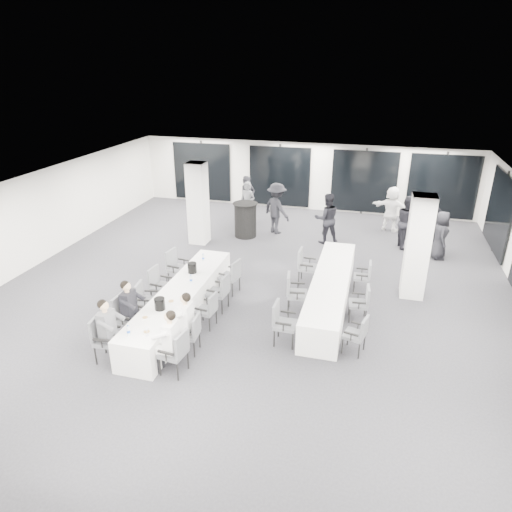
% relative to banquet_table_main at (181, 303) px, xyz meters
% --- Properties ---
extents(room, '(14.04, 16.04, 2.84)m').
position_rel_banquet_table_main_xyz_m(room, '(2.25, 2.76, 1.01)').
color(room, '#26262B').
rests_on(room, ground).
extents(column_left, '(0.60, 0.60, 2.80)m').
position_rel_banquet_table_main_xyz_m(column_left, '(-1.43, 4.85, 1.02)').
color(column_left, silver).
rests_on(column_left, floor).
extents(column_right, '(0.60, 0.60, 2.80)m').
position_rel_banquet_table_main_xyz_m(column_right, '(5.57, 2.65, 1.02)').
color(column_right, silver).
rests_on(column_right, floor).
extents(banquet_table_main, '(0.90, 5.00, 0.75)m').
position_rel_banquet_table_main_xyz_m(banquet_table_main, '(0.00, 0.00, 0.00)').
color(banquet_table_main, white).
rests_on(banquet_table_main, floor).
extents(banquet_table_side, '(0.90, 5.00, 0.75)m').
position_rel_banquet_table_main_xyz_m(banquet_table_side, '(3.48, 1.60, 0.00)').
color(banquet_table_side, white).
rests_on(banquet_table_side, floor).
extents(cocktail_table, '(0.89, 0.89, 1.24)m').
position_rel_banquet_table_main_xyz_m(cocktail_table, '(-0.05, 5.83, 0.25)').
color(cocktail_table, black).
rests_on(cocktail_table, floor).
extents(chair_main_left_near, '(0.56, 0.61, 1.01)m').
position_rel_banquet_table_main_xyz_m(chair_main_left_near, '(-0.84, -2.07, 0.20)').
color(chair_main_left_near, '#4C4F53').
rests_on(chair_main_left_near, floor).
extents(chair_main_left_second, '(0.55, 0.61, 1.03)m').
position_rel_banquet_table_main_xyz_m(chair_main_left_second, '(-0.84, -1.16, 0.21)').
color(chair_main_left_second, '#4C4F53').
rests_on(chair_main_left_second, floor).
extents(chair_main_left_mid, '(0.53, 0.57, 0.93)m').
position_rel_banquet_table_main_xyz_m(chair_main_left_mid, '(-0.83, -0.27, 0.16)').
color(chair_main_left_mid, '#4C4F53').
rests_on(chair_main_left_mid, floor).
extents(chair_main_left_fourth, '(0.54, 0.59, 0.99)m').
position_rel_banquet_table_main_xyz_m(chair_main_left_fourth, '(-0.84, 0.50, 0.19)').
color(chair_main_left_fourth, '#4C4F53').
rests_on(chair_main_left_fourth, floor).
extents(chair_main_left_far, '(0.60, 0.64, 1.04)m').
position_rel_banquet_table_main_xyz_m(chair_main_left_far, '(-0.84, 1.59, 0.22)').
color(chair_main_left_far, '#4C4F53').
rests_on(chair_main_left_far, floor).
extents(chair_main_right_near, '(0.55, 0.59, 0.98)m').
position_rel_banquet_table_main_xyz_m(chair_main_right_near, '(0.83, -2.12, 0.18)').
color(chair_main_right_near, '#4C4F53').
rests_on(chair_main_right_near, floor).
extents(chair_main_right_second, '(0.48, 0.53, 0.90)m').
position_rel_banquet_table_main_xyz_m(chair_main_right_second, '(0.83, -1.34, 0.14)').
color(chair_main_right_second, '#4C4F53').
rests_on(chair_main_right_second, floor).
extents(chair_main_right_mid, '(0.49, 0.53, 0.88)m').
position_rel_banquet_table_main_xyz_m(chair_main_right_mid, '(0.83, -0.29, 0.13)').
color(chair_main_right_mid, '#4C4F53').
rests_on(chair_main_right_mid, floor).
extents(chair_main_right_fourth, '(0.53, 0.58, 0.98)m').
position_rel_banquet_table_main_xyz_m(chair_main_right_fourth, '(0.84, 0.56, 0.18)').
color(chair_main_right_fourth, '#4C4F53').
rests_on(chair_main_right_fourth, floor).
extents(chair_main_right_far, '(0.58, 0.61, 0.97)m').
position_rel_banquet_table_main_xyz_m(chair_main_right_far, '(0.83, 1.51, 0.18)').
color(chair_main_right_far, '#4C4F53').
rests_on(chair_main_right_far, floor).
extents(chair_side_left_near, '(0.51, 0.57, 0.99)m').
position_rel_banquet_table_main_xyz_m(chair_side_left_near, '(2.64, -0.49, 0.19)').
color(chair_side_left_near, '#4C4F53').
rests_on(chair_side_left_near, floor).
extents(chair_side_left_mid, '(0.58, 0.63, 1.02)m').
position_rel_banquet_table_main_xyz_m(chair_side_left_mid, '(2.64, 0.96, 0.21)').
color(chair_side_left_mid, '#4C4F53').
rests_on(chair_side_left_mid, floor).
extents(chair_side_left_far, '(0.52, 0.58, 1.01)m').
position_rel_banquet_table_main_xyz_m(chair_side_left_far, '(2.64, 2.65, 0.20)').
color(chair_side_left_far, '#4C4F53').
rests_on(chair_side_left_far, floor).
extents(chair_side_right_near, '(0.55, 0.57, 0.89)m').
position_rel_banquet_table_main_xyz_m(chair_side_right_near, '(4.30, -0.45, 0.13)').
color(chair_side_right_near, '#4C4F53').
rests_on(chair_side_right_near, floor).
extents(chair_side_right_mid, '(0.50, 0.54, 0.91)m').
position_rel_banquet_table_main_xyz_m(chair_side_right_mid, '(4.31, 0.98, 0.14)').
color(chair_side_right_mid, '#4C4F53').
rests_on(chair_side_right_mid, floor).
extents(chair_side_right_far, '(0.46, 0.51, 0.87)m').
position_rel_banquet_table_main_xyz_m(chair_side_right_far, '(4.30, 2.55, 0.12)').
color(chair_side_right_far, '#4C4F53').
rests_on(chair_side_right_far, floor).
extents(seated_guest_a, '(0.50, 0.38, 1.44)m').
position_rel_banquet_table_main_xyz_m(seated_guest_a, '(-0.67, -2.06, 0.44)').
color(seated_guest_a, '#515358').
rests_on(seated_guest_a, floor).
extents(seated_guest_b, '(0.50, 0.38, 1.44)m').
position_rel_banquet_table_main_xyz_m(seated_guest_b, '(-0.67, -1.17, 0.44)').
color(seated_guest_b, black).
rests_on(seated_guest_b, floor).
extents(seated_guest_c, '(0.50, 0.38, 1.44)m').
position_rel_banquet_table_main_xyz_m(seated_guest_c, '(0.67, -2.11, 0.44)').
color(seated_guest_c, white).
rests_on(seated_guest_c, floor).
extents(seated_guest_d, '(0.50, 0.38, 1.44)m').
position_rel_banquet_table_main_xyz_m(seated_guest_d, '(0.67, -1.35, 0.44)').
color(seated_guest_d, white).
rests_on(seated_guest_d, floor).
extents(standing_guest_a, '(0.93, 0.95, 2.03)m').
position_rel_banquet_table_main_xyz_m(standing_guest_a, '(-0.44, 7.52, 0.64)').
color(standing_guest_a, black).
rests_on(standing_guest_a, floor).
extents(standing_guest_b, '(1.11, 0.89, 2.00)m').
position_rel_banquet_table_main_xyz_m(standing_guest_b, '(2.84, 5.94, 0.63)').
color(standing_guest_b, black).
rests_on(standing_guest_b, floor).
extents(standing_guest_c, '(1.51, 1.38, 2.11)m').
position_rel_banquet_table_main_xyz_m(standing_guest_c, '(0.95, 6.46, 0.68)').
color(standing_guest_c, black).
rests_on(standing_guest_c, floor).
extents(standing_guest_d, '(1.32, 1.14, 1.95)m').
position_rel_banquet_table_main_xyz_m(standing_guest_d, '(6.32, 6.55, 0.60)').
color(standing_guest_d, black).
rests_on(standing_guest_d, floor).
extents(standing_guest_e, '(0.59, 0.89, 1.77)m').
position_rel_banquet_table_main_xyz_m(standing_guest_e, '(6.49, 5.51, 0.51)').
color(standing_guest_e, black).
rests_on(standing_guest_e, floor).
extents(standing_guest_f, '(1.86, 1.15, 1.90)m').
position_rel_banquet_table_main_xyz_m(standing_guest_f, '(5.00, 7.82, 0.57)').
color(standing_guest_f, white).
rests_on(standing_guest_f, floor).
extents(standing_guest_g, '(0.81, 0.70, 1.94)m').
position_rel_banquet_table_main_xyz_m(standing_guest_g, '(-0.29, 6.95, 0.60)').
color(standing_guest_g, '#515358').
rests_on(standing_guest_g, floor).
extents(standing_guest_h, '(0.79, 1.08, 2.03)m').
position_rel_banquet_table_main_xyz_m(standing_guest_h, '(5.50, 6.25, 0.64)').
color(standing_guest_h, black).
rests_on(standing_guest_h, floor).
extents(ice_bucket_near, '(0.24, 0.24, 0.27)m').
position_rel_banquet_table_main_xyz_m(ice_bucket_near, '(-0.04, -1.01, 0.51)').
color(ice_bucket_near, black).
rests_on(ice_bucket_near, banquet_table_main).
extents(ice_bucket_far, '(0.24, 0.24, 0.27)m').
position_rel_banquet_table_main_xyz_m(ice_bucket_far, '(-0.08, 0.97, 0.51)').
color(ice_bucket_far, black).
rests_on(ice_bucket_far, banquet_table_main).
extents(water_bottle_a, '(0.07, 0.07, 0.21)m').
position_rel_banquet_table_main_xyz_m(water_bottle_a, '(-0.19, -2.13, 0.48)').
color(water_bottle_a, silver).
rests_on(water_bottle_a, banquet_table_main).
extents(water_bottle_b, '(0.07, 0.07, 0.21)m').
position_rel_banquet_table_main_xyz_m(water_bottle_b, '(0.12, 0.39, 0.48)').
color(water_bottle_b, silver).
rests_on(water_bottle_b, banquet_table_main).
extents(water_bottle_c, '(0.06, 0.06, 0.20)m').
position_rel_banquet_table_main_xyz_m(water_bottle_c, '(-0.08, 1.76, 0.48)').
color(water_bottle_c, silver).
rests_on(water_bottle_c, banquet_table_main).
extents(plate_a, '(0.20, 0.20, 0.03)m').
position_rel_banquet_table_main_xyz_m(plate_a, '(-0.19, -1.44, 0.39)').
color(plate_a, white).
rests_on(plate_a, banquet_table_main).
extents(plate_b, '(0.21, 0.21, 0.03)m').
position_rel_banquet_table_main_xyz_m(plate_b, '(0.11, -1.95, 0.39)').
color(plate_b, white).
rests_on(plate_b, banquet_table_main).
extents(plate_c, '(0.21, 0.21, 0.03)m').
position_rel_banquet_table_main_xyz_m(plate_c, '(0.05, -0.63, 0.39)').
color(plate_c, white).
rests_on(plate_c, banquet_table_main).
extents(wine_glass, '(0.08, 0.08, 0.22)m').
position_rel_banquet_table_main_xyz_m(wine_glass, '(0.19, -2.07, 0.54)').
color(wine_glass, silver).
rests_on(wine_glass, banquet_table_main).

